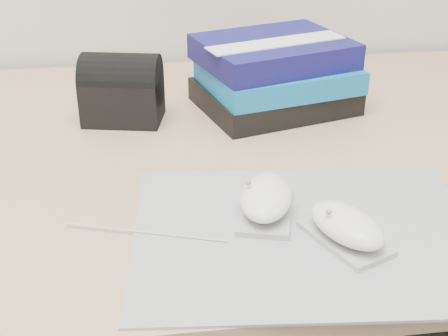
{
  "coord_description": "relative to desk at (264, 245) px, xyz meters",
  "views": [
    {
      "loc": [
        -0.19,
        0.74,
        1.13
      ],
      "look_at": [
        -0.1,
        1.43,
        0.77
      ],
      "focal_mm": 50.0,
      "sensor_mm": 36.0,
      "label": 1
    }
  ],
  "objects": [
    {
      "name": "mousepad",
      "position": [
        -0.02,
        -0.32,
        0.24
      ],
      "size": [
        0.43,
        0.35,
        0.0
      ],
      "primitive_type": "cube",
      "rotation": [
        0.0,
        0.0,
        -0.09
      ],
      "color": "gray",
      "rests_on": "desk"
    },
    {
      "name": "pouch",
      "position": [
        -0.23,
        0.05,
        0.29
      ],
      "size": [
        0.14,
        0.11,
        0.11
      ],
      "color": "black",
      "rests_on": "desk"
    },
    {
      "name": "mouse_rear",
      "position": [
        -0.06,
        -0.27,
        0.26
      ],
      "size": [
        0.09,
        0.13,
        0.05
      ],
      "color": "#A7A7AA",
      "rests_on": "mousepad"
    },
    {
      "name": "mouse_front",
      "position": [
        0.02,
        -0.34,
        0.26
      ],
      "size": [
        0.09,
        0.12,
        0.04
      ],
      "color": "#A8A8AB",
      "rests_on": "mousepad"
    },
    {
      "name": "usb_cable",
      "position": [
        -0.2,
        -0.3,
        0.24
      ],
      "size": [
        0.18,
        0.06,
        0.0
      ],
      "primitive_type": "cylinder",
      "rotation": [
        0.0,
        1.57,
        -0.33
      ],
      "color": "silver",
      "rests_on": "mousepad"
    },
    {
      "name": "book_stack",
      "position": [
        0.02,
        0.07,
        0.29
      ],
      "size": [
        0.28,
        0.25,
        0.12
      ],
      "color": "black",
      "rests_on": "desk"
    },
    {
      "name": "desk",
      "position": [
        0.0,
        0.0,
        0.0
      ],
      "size": [
        1.6,
        0.8,
        0.73
      ],
      "color": "tan",
      "rests_on": "ground"
    }
  ]
}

